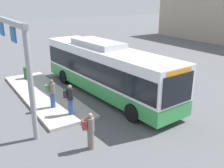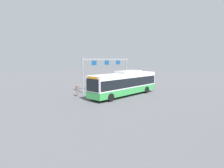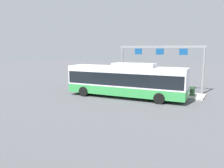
# 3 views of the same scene
# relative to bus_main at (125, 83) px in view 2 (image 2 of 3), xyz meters

# --- Properties ---
(ground_plane) EXTENTS (120.00, 120.00, 0.00)m
(ground_plane) POSITION_rel_bus_main_xyz_m (0.01, 0.00, -1.81)
(ground_plane) COLOR #56565B
(platform_curb) EXTENTS (10.00, 2.80, 0.16)m
(platform_curb) POSITION_rel_bus_main_xyz_m (-2.02, -3.57, -1.73)
(platform_curb) COLOR #B2ADA3
(platform_curb) RESTS_ON ground
(bus_main) EXTENTS (11.97, 3.26, 3.46)m
(bus_main) POSITION_rel_bus_main_xyz_m (0.00, 0.00, 0.00)
(bus_main) COLOR green
(bus_main) RESTS_ON ground
(person_boarding) EXTENTS (0.43, 0.58, 1.67)m
(person_boarding) POSITION_rel_bus_main_xyz_m (5.19, -3.98, -0.92)
(person_boarding) COLOR slate
(person_boarding) RESTS_ON ground
(person_waiting_near) EXTENTS (0.51, 0.60, 1.67)m
(person_waiting_near) POSITION_rel_bus_main_xyz_m (1.90, -3.41, -0.76)
(person_waiting_near) COLOR #334C8C
(person_waiting_near) RESTS_ON platform_curb
(person_waiting_mid) EXTENTS (0.42, 0.58, 1.67)m
(person_waiting_mid) POSITION_rel_bus_main_xyz_m (0.50, -3.89, -0.76)
(person_waiting_mid) COLOR #334C8C
(person_waiting_mid) RESTS_ON platform_curb
(platform_sign_gantry) EXTENTS (10.02, 0.24, 5.20)m
(platform_sign_gantry) POSITION_rel_bus_main_xyz_m (-1.70, -5.67, 1.98)
(platform_sign_gantry) COLOR gray
(platform_sign_gantry) RESTS_ON ground
(trash_bin) EXTENTS (0.52, 0.52, 0.90)m
(trash_bin) POSITION_rel_bus_main_xyz_m (-5.81, -3.54, -1.20)
(trash_bin) COLOR #2D5133
(trash_bin) RESTS_ON platform_curb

